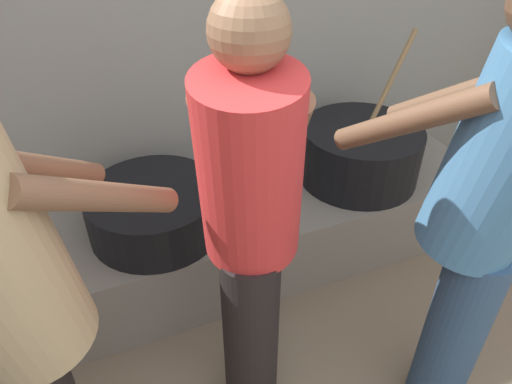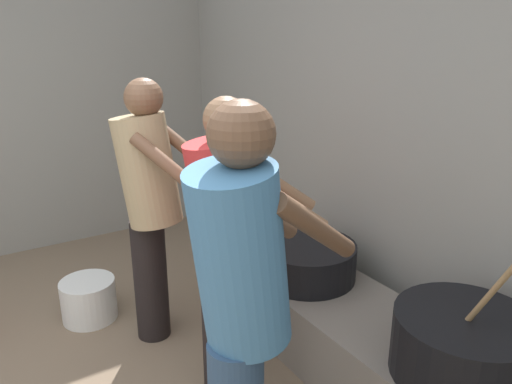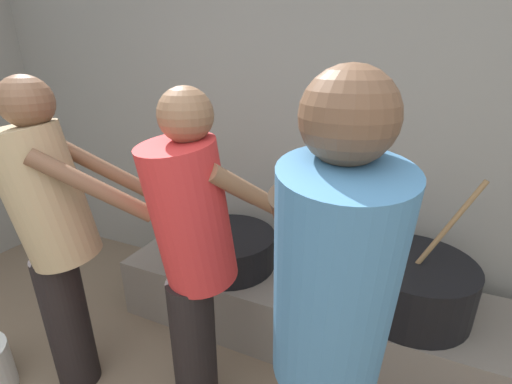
% 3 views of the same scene
% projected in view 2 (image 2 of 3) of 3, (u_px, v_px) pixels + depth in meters
% --- Properties ---
extents(block_enclosure_rear, '(5.49, 0.20, 2.44)m').
position_uv_depth(block_enclosure_rear, '(424.00, 141.00, 2.75)').
color(block_enclosure_rear, gray).
rests_on(block_enclosure_rear, ground_plane).
extents(hearth_ledge, '(2.34, 0.60, 0.39)m').
position_uv_depth(hearth_ledge, '(369.00, 349.00, 2.64)').
color(hearth_ledge, slate).
rests_on(hearth_ledge, ground_plane).
extents(cooking_pot_main, '(0.60, 0.60, 0.74)m').
position_uv_depth(cooking_pot_main, '(463.00, 346.00, 2.11)').
color(cooking_pot_main, black).
rests_on(cooking_pot_main, hearth_ledge).
extents(cooking_pot_secondary, '(0.58, 0.58, 0.21)m').
position_uv_depth(cooking_pot_secondary, '(307.00, 261.00, 2.96)').
color(cooking_pot_secondary, black).
rests_on(cooking_pot_secondary, hearth_ledge).
extents(cook_in_blue_shirt, '(0.50, 0.73, 1.61)m').
position_uv_depth(cook_in_blue_shirt, '(241.00, 303.00, 1.69)').
color(cook_in_blue_shirt, navy).
rests_on(cook_in_blue_shirt, ground_plane).
extents(cook_in_tan_shirt, '(0.71, 0.66, 1.56)m').
position_uv_depth(cook_in_tan_shirt, '(150.00, 199.00, 2.82)').
color(cook_in_tan_shirt, black).
rests_on(cook_in_tan_shirt, ground_plane).
extents(cook_in_red_shirt, '(0.57, 0.72, 1.53)m').
position_uv_depth(cook_in_red_shirt, '(227.00, 237.00, 2.36)').
color(cook_in_red_shirt, black).
rests_on(cook_in_red_shirt, ground_plane).
extents(bucket_white_plastic, '(0.35, 0.35, 0.27)m').
position_uv_depth(bucket_white_plastic, '(89.00, 299.00, 3.24)').
color(bucket_white_plastic, silver).
rests_on(bucket_white_plastic, ground_plane).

